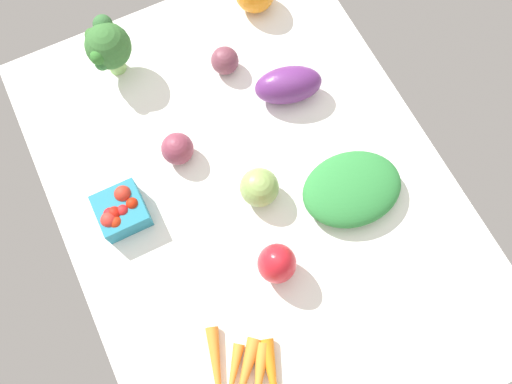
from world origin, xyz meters
TOP-DOWN VIEW (x-y plane):
  - tablecloth at (0.00, 0.00)cm, footprint 104.00×76.00cm
  - red_onion_near_basket at (-29.44, 7.01)cm, footprint 6.00×6.00cm
  - leafy_greens_clump at (8.01, 17.12)cm, footprint 17.23×21.46cm
  - eggplant at (-17.66, 16.23)cm, footprint 11.30×15.80cm
  - berry_basket at (-7.72, -25.43)cm, footprint 9.04×9.04cm
  - broccoli_head at (-40.05, -14.36)cm, footprint 10.46×9.46cm
  - carrot_bunch at (30.70, -17.02)cm, footprint 21.07×15.95cm
  - heirloom_tomato_green at (-0.25, 0.73)cm, footprint 7.74×7.74cm
  - bell_pepper_red at (15.07, -3.13)cm, footprint 8.52×8.52cm
  - red_onion_center at (-14.86, -10.33)cm, footprint 6.58×6.58cm

SIDE VIEW (x-z plane):
  - tablecloth at x=0.00cm, z-range 0.00..2.00cm
  - carrot_bunch at x=30.70cm, z-range 1.89..4.76cm
  - leafy_greens_clump at x=8.01cm, z-range 2.00..7.73cm
  - red_onion_near_basket at x=-29.44cm, z-range 2.00..8.00cm
  - berry_basket at x=-7.72cm, z-range 1.92..8.49cm
  - red_onion_center at x=-14.86cm, z-range 2.00..8.58cm
  - heirloom_tomato_green at x=-0.25cm, z-range 2.00..9.74cm
  - eggplant at x=-17.66cm, z-range 2.00..9.76cm
  - bell_pepper_red at x=15.07cm, z-range 2.00..11.94cm
  - broccoli_head at x=-40.05cm, z-range 3.59..16.58cm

